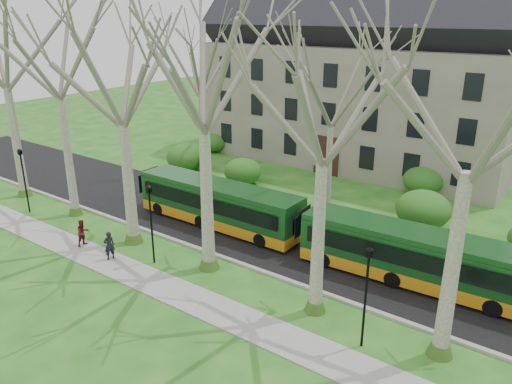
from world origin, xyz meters
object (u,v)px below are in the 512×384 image
pedestrian_a (109,245)px  pedestrian_b (83,233)px  bus_follow (413,256)px  bus_lead (219,204)px

pedestrian_a → pedestrian_b: pedestrian_a is taller
bus_follow → pedestrian_a: 15.72m
bus_follow → pedestrian_a: bearing=-155.3°
pedestrian_a → pedestrian_b: size_ratio=1.03×
bus_lead → bus_follow: bus_lead is taller
bus_lead → pedestrian_a: bus_lead is taller
pedestrian_b → pedestrian_a: bearing=-95.7°
bus_follow → pedestrian_b: size_ratio=7.26×
bus_lead → pedestrian_a: size_ratio=7.06×
bus_follow → pedestrian_b: bearing=-159.6°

